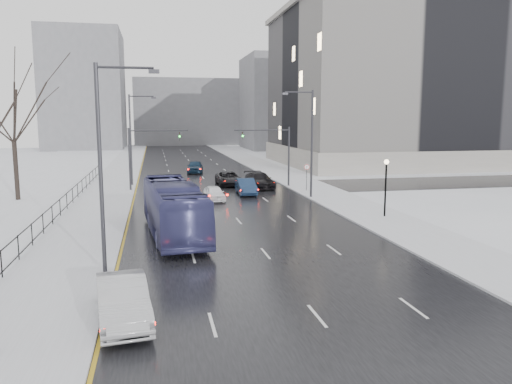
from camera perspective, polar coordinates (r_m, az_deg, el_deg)
road at (r=64.96m, az=-6.25°, el=1.82°), size 16.00×150.00×0.04m
cross_road at (r=53.12m, az=-5.04°, el=0.36°), size 130.00×10.00×0.04m
sidewalk_left at (r=64.85m, az=-15.53°, el=1.61°), size 5.00×150.00×0.16m
sidewalk_right at (r=66.73m, az=2.77°, el=2.09°), size 5.00×150.00×0.16m
park_strip at (r=66.21m, az=-23.75°, el=1.31°), size 14.00×150.00×0.12m
tree_park_e at (r=50.36m, az=-25.53°, el=-0.92°), size 9.45×9.45×13.50m
iron_fence at (r=35.60m, az=-22.85°, el=-2.87°), size 0.06×70.00×1.30m
streetlight_r_mid at (r=46.47m, az=6.13°, el=6.11°), size 2.95×0.25×10.00m
streetlight_l_near at (r=24.43m, az=-16.87°, el=3.68°), size 2.95×0.25×10.00m
streetlight_l_far at (r=56.33m, az=-13.92°, el=6.32°), size 2.95×0.25×10.00m
lamppost_r_mid at (r=38.46m, az=14.62°, el=1.40°), size 0.36×0.36×4.28m
mast_signal_right at (r=54.00m, az=2.68°, el=4.87°), size 6.10×0.33×6.50m
mast_signal_left at (r=52.38m, az=-13.11°, el=4.55°), size 6.10×0.33×6.50m
no_uturn_sign at (r=50.83m, az=5.82°, el=2.57°), size 0.60×0.06×2.70m
civic_building at (r=86.60m, az=16.96°, el=10.58°), size 41.00×31.00×24.80m
bldg_far_right at (r=124.02m, az=4.41°, el=10.09°), size 24.00×20.00×22.00m
bldg_far_left at (r=130.41m, az=-18.96°, el=10.90°), size 18.00×22.00×28.00m
bldg_far_center at (r=144.60m, az=-7.69°, el=9.02°), size 30.00×18.00×18.00m
sedan_left_near at (r=19.40m, az=-15.00°, el=-11.84°), size 2.40×5.22×1.66m
bus at (r=32.33m, az=-9.41°, el=-1.87°), size 3.97×12.58×3.45m
sedan_center_near at (r=45.54m, az=-4.79°, el=-0.13°), size 1.87×4.01×1.33m
sedan_right_near at (r=48.89m, az=-1.16°, el=0.62°), size 1.77×4.75×1.55m
sedan_right_cross at (r=55.67m, az=-3.13°, el=1.55°), size 2.63×5.47×1.50m
sedan_right_far at (r=53.51m, az=0.41°, el=1.35°), size 2.81×5.79×1.62m
sedan_center_far at (r=68.51m, az=-6.99°, el=2.90°), size 2.63×5.25×1.72m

